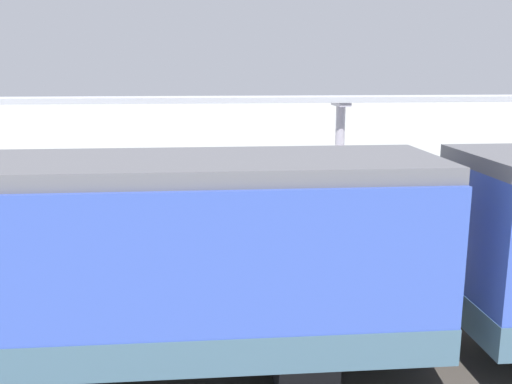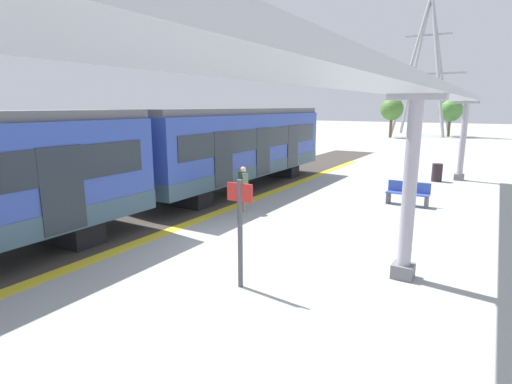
% 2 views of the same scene
% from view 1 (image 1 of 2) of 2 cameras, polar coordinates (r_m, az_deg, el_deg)
% --- Properties ---
extents(ground_plane, '(176.00, 176.00, 0.00)m').
position_cam_1_polar(ground_plane, '(15.00, 11.02, -6.56)').
color(ground_plane, '#989C98').
extents(tactile_edge_strip, '(0.44, 35.14, 0.01)m').
position_cam_1_polar(tactile_edge_strip, '(12.01, 15.55, -11.65)').
color(tactile_edge_strip, gold).
rests_on(tactile_edge_strip, ground).
extents(trackbed, '(3.20, 47.14, 0.01)m').
position_cam_1_polar(trackbed, '(10.50, 19.13, -15.53)').
color(trackbed, '#38332D').
rests_on(trackbed, ground).
extents(train_far_carriage, '(2.65, 11.61, 3.48)m').
position_cam_1_polar(train_far_carriage, '(9.20, -19.29, -7.17)').
color(train_far_carriage, '#2D459C').
rests_on(train_far_carriage, ground).
extents(canopy_pillar_second, '(1.10, 0.44, 3.81)m').
position_cam_1_polar(canopy_pillar_second, '(17.49, 8.31, 2.76)').
color(canopy_pillar_second, slate).
rests_on(canopy_pillar_second, ground).
extents(canopy_beam, '(1.20, 28.18, 0.16)m').
position_cam_1_polar(canopy_beam, '(17.33, 9.21, 9.18)').
color(canopy_beam, '#A8AAB2').
rests_on(canopy_beam, canopy_pillar_nearest).
extents(bench_near_end, '(1.51, 0.47, 0.86)m').
position_cam_1_polar(bench_near_end, '(16.41, -14.68, -3.47)').
color(bench_near_end, '#344EA8').
rests_on(bench_near_end, ground).
extents(platform_info_sign, '(0.56, 0.10, 2.20)m').
position_cam_1_polar(platform_info_sign, '(15.73, 18.17, -1.04)').
color(platform_info_sign, '#4C4C51').
rests_on(platform_info_sign, ground).
extents(passenger_waiting_near_edge, '(0.48, 0.43, 1.56)m').
position_cam_1_polar(passenger_waiting_near_edge, '(11.56, 0.60, -6.94)').
color(passenger_waiting_near_edge, gray).
rests_on(passenger_waiting_near_edge, ground).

